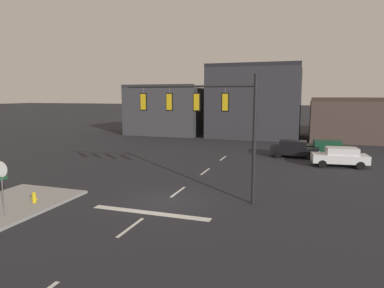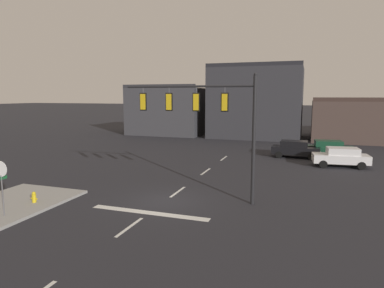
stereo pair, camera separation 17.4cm
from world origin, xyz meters
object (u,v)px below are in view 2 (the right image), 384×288
stop_sign (1,175)px  car_lot_middle (329,148)px  car_lot_farside (341,157)px  fire_hydrant (34,199)px  car_lot_nearside (295,149)px  signal_mast_near_side (208,113)px

stop_sign → car_lot_middle: (15.75, 22.87, -1.29)m
car_lot_farside → fire_hydrant: car_lot_farside is taller
car_lot_nearside → car_lot_middle: size_ratio=0.98×
stop_sign → signal_mast_near_side: bearing=35.6°
car_lot_middle → signal_mast_near_side: bearing=-113.4°
signal_mast_near_side → fire_hydrant: bearing=-155.3°
car_lot_middle → fire_hydrant: bearing=-127.4°
car_lot_nearside → stop_sign: bearing=-120.3°
car_lot_nearside → car_lot_farside: (3.80, -3.25, 0.00)m
signal_mast_near_side → car_lot_farside: 15.23m
signal_mast_near_side → fire_hydrant: (-8.64, -3.97, -4.62)m
car_lot_middle → car_lot_nearside: bearing=-158.3°
car_lot_farside → fire_hydrant: 23.27m
signal_mast_near_side → car_lot_farside: size_ratio=1.63×
stop_sign → car_lot_nearside: stop_sign is taller
car_lot_farside → fire_hydrant: size_ratio=6.12×
car_lot_farside → fire_hydrant: bearing=-135.5°
signal_mast_near_side → stop_sign: (-8.47, -6.06, -2.80)m
stop_sign → car_lot_farside: bearing=48.2°
car_lot_nearside → car_lot_middle: bearing=21.7°
signal_mast_near_side → car_lot_nearside: bearing=75.0°
stop_sign → car_lot_middle: stop_sign is taller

